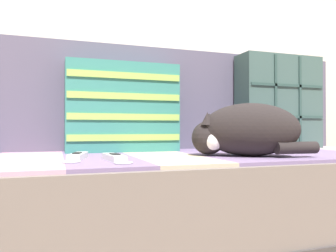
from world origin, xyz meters
TOP-DOWN VIEW (x-y plane):
  - couch at (0.00, 0.15)m, footprint 1.85×0.80m
  - sofa_backrest at (0.00, 0.48)m, footprint 1.81×0.14m
  - throw_pillow_quilted at (0.55, 0.33)m, footprint 0.41×0.14m
  - throw_pillow_striped at (-0.20, 0.33)m, footprint 0.45×0.14m
  - sleeping_cat at (0.13, -0.03)m, footprint 0.36×0.32m
  - game_remote_near at (-0.30, -0.05)m, footprint 0.06×0.19m
  - game_remote_far at (-0.40, 0.02)m, footprint 0.09×0.20m

SIDE VIEW (x-z plane):
  - couch at x=0.00m, z-range 0.00..0.38m
  - game_remote_near at x=-0.30m, z-range 0.38..0.40m
  - game_remote_far at x=-0.40m, z-range 0.38..0.40m
  - sleeping_cat at x=0.13m, z-range 0.38..0.56m
  - throw_pillow_striped at x=-0.20m, z-range 0.39..0.74m
  - throw_pillow_quilted at x=0.55m, z-range 0.39..0.82m
  - sofa_backrest at x=0.00m, z-range 0.39..0.84m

